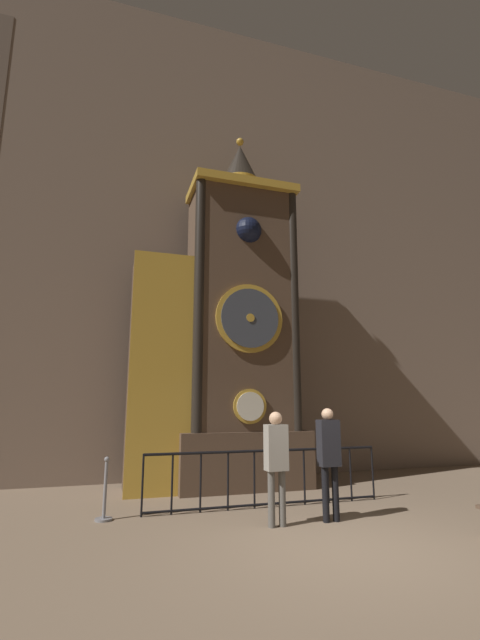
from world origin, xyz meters
TOP-DOWN VIEW (x-y plane):
  - ground_plane at (0.00, 0.00)m, footprint 28.00×28.00m
  - cathedral_back_wall at (-0.09, 5.95)m, footprint 24.00×0.32m
  - clock_tower at (-0.61, 4.52)m, footprint 4.12×1.78m
  - railing_fence at (-0.29, 2.51)m, footprint 4.54×0.05m
  - visitor_near at (-0.60, 1.29)m, footprint 0.35×0.23m
  - visitor_far at (0.34, 1.30)m, footprint 0.34×0.23m
  - stanchion_post at (-3.14, 2.47)m, footprint 0.28×0.28m

SIDE VIEW (x-z plane):
  - ground_plane at x=0.00m, z-range 0.00..0.00m
  - stanchion_post at x=-3.14m, z-range -0.18..0.81m
  - railing_fence at x=-0.29m, z-range 0.05..1.07m
  - visitor_near at x=-0.60m, z-range 0.18..1.90m
  - visitor_far at x=0.34m, z-range 0.18..1.95m
  - clock_tower at x=-0.61m, z-range -0.90..7.91m
  - cathedral_back_wall at x=-0.09m, z-range -0.01..13.39m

